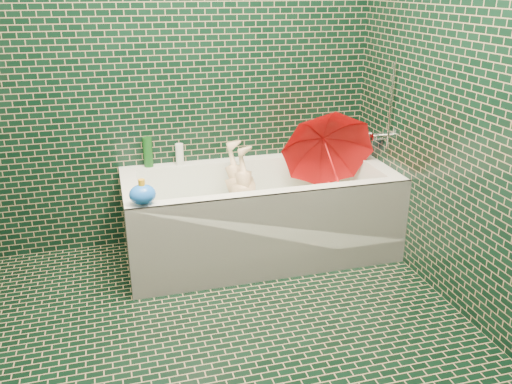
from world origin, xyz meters
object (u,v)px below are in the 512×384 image
object	(u,v)px
rubber_duck	(312,148)
bath_toy	(143,194)
child	(246,207)
umbrella	(331,160)
bathtub	(260,224)

from	to	relation	value
rubber_duck	bath_toy	size ratio (longest dim) A/B	0.68
child	umbrella	xyz separation A→B (m)	(0.55, -0.05, 0.29)
rubber_duck	bath_toy	distance (m)	1.37
child	umbrella	distance (m)	0.63
child	rubber_duck	bearing A→B (deg)	108.05
bathtub	rubber_duck	distance (m)	0.69
umbrella	child	bearing A→B (deg)	-169.07
rubber_duck	bath_toy	world-z (taller)	bath_toy
child	bath_toy	xyz separation A→B (m)	(-0.67, -0.37, 0.30)
child	bath_toy	size ratio (longest dim) A/B	5.47
bathtub	umbrella	bearing A→B (deg)	0.85
bath_toy	umbrella	bearing A→B (deg)	21.15
bathtub	child	size ratio (longest dim) A/B	1.99
bathtub	bath_toy	xyz separation A→B (m)	(-0.75, -0.30, 0.40)
child	rubber_duck	xyz separation A→B (m)	(0.54, 0.27, 0.28)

